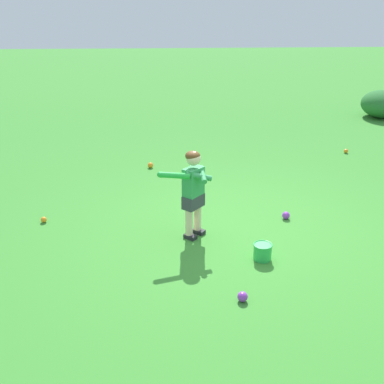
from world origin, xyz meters
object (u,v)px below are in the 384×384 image
Objects in this scene: play_ball_far_right at (150,165)px; toy_bucket at (263,251)px; play_ball_near_batter at (243,297)px; play_ball_far_left at (44,220)px; play_ball_behind_batter at (286,215)px; play_ball_midfield at (346,151)px; child_batter at (193,187)px.

toy_bucket is at bearing -66.50° from play_ball_far_right.
play_ball_far_left is at bearing 141.66° from play_ball_near_batter.
play_ball_near_batter is at bearing -115.40° from play_ball_behind_batter.
play_ball_near_batter is 1.95m from play_ball_behind_batter.
play_ball_near_batter reaches higher than play_ball_midfield.
play_ball_far_right is 2.39m from play_ball_far_left.
play_ball_far_right is at bearing 56.39° from play_ball_far_left.
play_ball_far_right is 2.75m from play_ball_behind_batter.
play_ball_behind_batter is at bearing 64.60° from play_ball_near_batter.
child_batter reaches higher than play_ball_behind_batter.
play_ball_far_right is 1.22× the size of play_ball_far_left.
play_ball_near_batter is 1.30× the size of play_ball_midfield.
play_ball_near_batter and play_ball_behind_batter have the same top height.
play_ball_midfield is 0.36× the size of toy_bucket.
play_ball_far_right reaches higher than play_ball_midfield.
play_ball_near_batter is at bearing -120.24° from play_ball_midfield.
child_batter reaches higher than play_ball_near_batter.
play_ball_behind_batter reaches higher than play_ball_midfield.
play_ball_behind_batter is at bearing 63.30° from toy_bucket.
toy_bucket is (-0.50, -0.99, 0.05)m from play_ball_behind_batter.
child_batter reaches higher than play_ball_far_right.
play_ball_far_right is at bearing 104.50° from play_ball_near_batter.
child_batter is at bearing -76.72° from play_ball_far_right.
child_batter is at bearing -161.93° from play_ball_behind_batter.
toy_bucket is (0.34, 0.77, 0.05)m from play_ball_near_batter.
child_batter is 5.00× the size of toy_bucket.
play_ball_behind_batter is (3.15, -0.06, 0.01)m from play_ball_far_left.
play_ball_near_batter is at bearing -75.50° from play_ball_far_right.
toy_bucket reaches higher than play_ball_midfield.
child_batter is at bearing 141.68° from toy_bucket.
child_batter is 11.59× the size of play_ball_far_right.
child_batter is 2.05m from play_ball_far_left.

